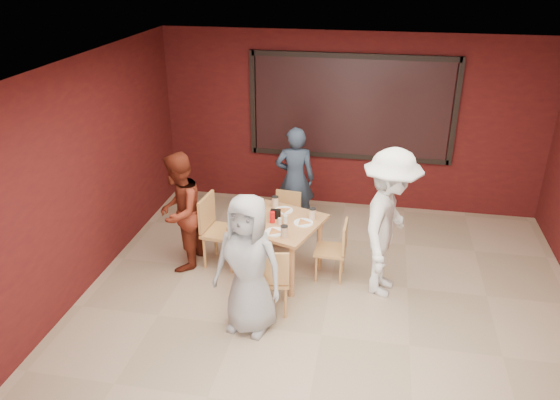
% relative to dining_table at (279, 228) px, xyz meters
% --- Properties ---
extents(floor, '(7.00, 7.00, 0.00)m').
position_rel_dining_table_xyz_m(floor, '(0.70, -1.17, -0.67)').
color(floor, tan).
rests_on(floor, ground).
extents(window_blinds, '(3.00, 0.02, 1.50)m').
position_rel_dining_table_xyz_m(window_blinds, '(0.70, 2.28, 0.98)').
color(window_blinds, black).
extents(dining_table, '(1.23, 1.23, 0.92)m').
position_rel_dining_table_xyz_m(dining_table, '(0.00, 0.00, 0.00)').
color(dining_table, tan).
rests_on(dining_table, floor).
extents(chair_front, '(0.49, 0.49, 0.87)m').
position_rel_dining_table_xyz_m(chair_front, '(0.06, -0.87, -0.18)').
color(chair_front, tan).
rests_on(chair_front, floor).
extents(chair_back, '(0.41, 0.41, 0.77)m').
position_rel_dining_table_xyz_m(chair_back, '(-0.06, 0.84, -0.24)').
color(chair_back, tan).
rests_on(chair_back, floor).
extents(chair_left, '(0.52, 0.52, 0.97)m').
position_rel_dining_table_xyz_m(chair_left, '(-0.87, 0.10, -0.12)').
color(chair_left, tan).
rests_on(chair_left, floor).
extents(chair_right, '(0.40, 0.40, 0.80)m').
position_rel_dining_table_xyz_m(chair_right, '(0.73, 0.03, -0.22)').
color(chair_right, tan).
rests_on(chair_right, floor).
extents(diner_front, '(0.88, 0.66, 1.63)m').
position_rel_dining_table_xyz_m(diner_front, '(-0.12, -1.16, 0.14)').
color(diner_front, '#9D9D9D').
rests_on(diner_front, floor).
extents(diner_back, '(0.64, 0.47, 1.60)m').
position_rel_dining_table_xyz_m(diner_back, '(-0.01, 1.31, 0.13)').
color(diner_back, '#29374A').
rests_on(diner_back, floor).
extents(diner_left, '(0.63, 0.79, 1.59)m').
position_rel_dining_table_xyz_m(diner_left, '(-1.31, -0.04, 0.12)').
color(diner_left, maroon).
rests_on(diner_left, floor).
extents(diner_right, '(0.93, 1.32, 1.86)m').
position_rel_dining_table_xyz_m(diner_right, '(1.35, -0.14, 0.26)').
color(diner_right, white).
rests_on(diner_right, floor).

